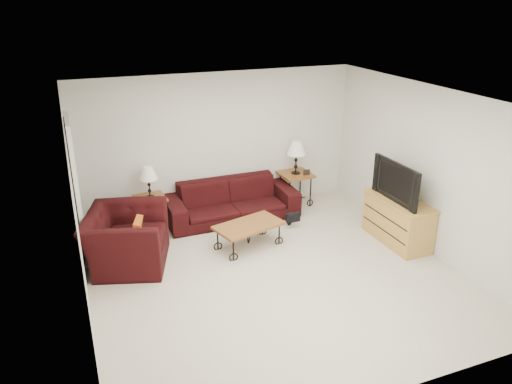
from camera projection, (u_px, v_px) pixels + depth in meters
ground at (274, 274)px, 7.05m from camera, size 5.00×5.00×0.00m
wall_back at (219, 144)px, 8.74m from camera, size 5.00×0.02×2.50m
wall_front at (387, 290)px, 4.42m from camera, size 5.00×0.02×2.50m
wall_left at (77, 222)px, 5.73m from camera, size 0.02×5.00×2.50m
wall_right at (428, 170)px, 7.43m from camera, size 0.02×5.00×2.50m
ceiling at (277, 99)px, 6.12m from camera, size 5.00×5.00×0.00m
doorway at (75, 191)px, 7.25m from camera, size 0.08×0.94×2.04m
sofa at (232, 201)px, 8.69m from camera, size 2.31×0.90×0.67m
side_table_left at (151, 212)px, 8.40m from camera, size 0.54×0.54×0.54m
side_table_right at (295, 189)px, 9.30m from camera, size 0.58×0.58×0.61m
lamp_left at (149, 182)px, 8.20m from camera, size 0.33×0.33×0.54m
lamp_right at (296, 158)px, 9.07m from camera, size 0.36×0.36×0.61m
photo_frame_left at (142, 199)px, 8.10m from camera, size 0.11×0.04×0.09m
photo_frame_right at (307, 172)px, 9.09m from camera, size 0.12×0.04×0.10m
coffee_table at (249, 235)px, 7.74m from camera, size 1.16×0.82×0.39m
armchair at (126, 238)px, 7.19m from camera, size 1.42×1.52×0.81m
throw_pillow at (137, 231)px, 7.15m from camera, size 0.20×0.38×0.37m
tv_stand at (398, 221)px, 7.86m from camera, size 0.50×1.20×0.72m
television at (401, 181)px, 7.61m from camera, size 0.14×1.08×0.62m
backpack at (290, 212)px, 8.45m from camera, size 0.40×0.32×0.50m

